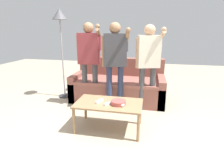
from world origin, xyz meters
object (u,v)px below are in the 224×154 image
object	(u,v)px
snack_bowl	(118,103)
floor_lamp	(60,22)
couch	(118,86)
player_center	(115,57)
game_remote_wand_near	(108,104)
game_remote_wand_spare	(99,101)
game_remote_nunchuk	(122,105)
player_right	(148,58)
game_remote_wand_far	(118,102)
coffee_table	(109,106)
player_left	(89,55)

from	to	relation	value
snack_bowl	floor_lamp	world-z (taller)	floor_lamp
couch	player_center	bearing A→B (deg)	-87.25
snack_bowl	game_remote_wand_near	bearing A→B (deg)	-166.77
floor_lamp	game_remote_wand_spare	bearing A→B (deg)	-45.36
game_remote_nunchuk	game_remote_wand_near	world-z (taller)	game_remote_nunchuk
player_center	game_remote_wand_spare	distance (m)	0.95
floor_lamp	player_right	bearing A→B (deg)	-9.96
player_right	game_remote_wand_far	size ratio (longest dim) A/B	10.44
couch	player_right	distance (m)	1.04
coffee_table	game_remote_nunchuk	distance (m)	0.25
player_center	floor_lamp	bearing A→B (deg)	161.09
snack_bowl	player_right	bearing A→B (deg)	65.78
player_center	player_right	world-z (taller)	player_center
game_remote_nunchuk	player_left	world-z (taller)	player_left
snack_bowl	game_remote_nunchuk	bearing A→B (deg)	-39.13
game_remote_wand_spare	floor_lamp	bearing A→B (deg)	134.64
snack_bowl	player_center	xyz separation A→B (m)	(-0.20, 0.78, 0.56)
coffee_table	player_right	xyz separation A→B (m)	(0.55, 0.85, 0.62)
player_left	coffee_table	bearing A→B (deg)	-55.93
couch	game_remote_wand_near	distance (m)	1.37
player_left	player_right	distance (m)	1.13
game_remote_wand_far	floor_lamp	bearing A→B (deg)	141.68
player_center	player_right	bearing A→B (deg)	10.06
player_left	game_remote_wand_far	world-z (taller)	player_left
player_right	game_remote_wand_near	world-z (taller)	player_right
player_right	game_remote_wand_near	bearing A→B (deg)	-120.40
player_left	couch	bearing A→B (deg)	40.23
snack_bowl	player_center	world-z (taller)	player_center
player_left	game_remote_wand_near	size ratio (longest dim) A/B	12.05
game_remote_wand_near	game_remote_wand_far	size ratio (longest dim) A/B	0.89
game_remote_nunchuk	game_remote_wand_near	distance (m)	0.21
player_center	player_left	bearing A→B (deg)	167.19
snack_bowl	player_center	size ratio (longest dim) A/B	0.13
floor_lamp	snack_bowl	bearing A→B (deg)	-39.59
snack_bowl	player_left	bearing A→B (deg)	129.26
game_remote_nunchuk	floor_lamp	bearing A→B (deg)	140.43
couch	game_remote_wand_far	size ratio (longest dim) A/B	12.81
floor_lamp	player_right	size ratio (longest dim) A/B	1.21
player_center	player_right	size ratio (longest dim) A/B	1.02
player_center	game_remote_wand_far	xyz separation A→B (m)	(0.19, -0.71, -0.58)
player_center	game_remote_wand_far	bearing A→B (deg)	-75.25
floor_lamp	player_left	size ratio (longest dim) A/B	1.18
player_center	game_remote_wand_near	distance (m)	1.00
game_remote_nunchuk	player_right	size ratio (longest dim) A/B	0.06
player_center	game_remote_wand_far	distance (m)	0.94
game_remote_nunchuk	couch	bearing A→B (deg)	102.10
couch	player_right	xyz separation A→B (m)	(0.62, -0.45, 0.71)
player_right	game_remote_wand_near	size ratio (longest dim) A/B	11.74
snack_bowl	game_remote_wand_spare	xyz separation A→B (m)	(-0.30, 0.03, -0.01)
floor_lamp	game_remote_wand_far	distance (m)	2.21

